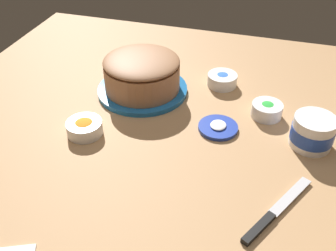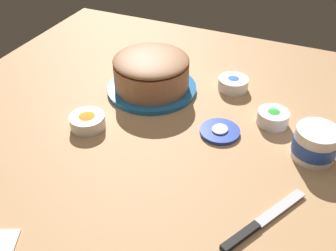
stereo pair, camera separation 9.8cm
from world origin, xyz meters
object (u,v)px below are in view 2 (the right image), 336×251
spreading_knife (257,224)px  sprinkle_bowl_orange (87,121)px  sprinkle_bowl_blue (233,83)px  frosted_cake (151,74)px  sprinkle_bowl_green (273,117)px  frosting_tub_lid (220,131)px  frosting_tub (315,143)px

spreading_knife → sprinkle_bowl_orange: (-0.14, -0.49, 0.01)m
sprinkle_bowl_orange → sprinkle_bowl_blue: 0.45m
frosted_cake → sprinkle_bowl_green: (0.02, 0.37, -0.03)m
frosted_cake → sprinkle_bowl_orange: 0.25m
sprinkle_bowl_orange → sprinkle_bowl_green: 0.49m
sprinkle_bowl_green → spreading_knife: bearing=7.2°
sprinkle_bowl_orange → sprinkle_bowl_green: sprinkle_bowl_green is taller
sprinkle_bowl_blue → sprinkle_bowl_orange: bearing=-41.4°
sprinkle_bowl_orange → frosting_tub_lid: bearing=109.5°
frosting_tub_lid → sprinkle_bowl_orange: bearing=-70.5°
spreading_knife → sprinkle_bowl_green: bearing=-172.8°
frosting_tub → sprinkle_bowl_green: size_ratio=1.25×
frosted_cake → frosting_tub: frosted_cake is taller
frosted_cake → sprinkle_bowl_orange: size_ratio=2.91×
frosted_cake → sprinkle_bowl_blue: 0.25m
frosted_cake → spreading_knife: (0.37, 0.41, -0.05)m
frosting_tub → sprinkle_bowl_green: frosting_tub is taller
sprinkle_bowl_green → frosting_tub_lid: bearing=-50.2°
frosting_tub → frosting_tub_lid: frosting_tub is taller
spreading_knife → sprinkle_bowl_blue: 0.51m
frosting_tub → sprinkle_bowl_blue: frosting_tub is taller
frosted_cake → frosting_tub_lid: bearing=65.1°
sprinkle_bowl_green → sprinkle_bowl_blue: sprinkle_bowl_green is taller
spreading_knife → sprinkle_bowl_blue: size_ratio=2.40×
frosting_tub → sprinkle_bowl_blue: size_ratio=1.16×
frosting_tub_lid → sprinkle_bowl_orange: (0.12, -0.33, 0.01)m
frosting_tub_lid → sprinkle_bowl_orange: size_ratio=1.14×
spreading_knife → sprinkle_bowl_orange: size_ratio=2.36×
frosted_cake → frosting_tub_lid: frosted_cake is taller
spreading_knife → sprinkle_bowl_green: (-0.35, -0.04, 0.02)m
sprinkle_bowl_orange → sprinkle_bowl_blue: bearing=138.6°
spreading_knife → sprinkle_bowl_orange: bearing=-106.1°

